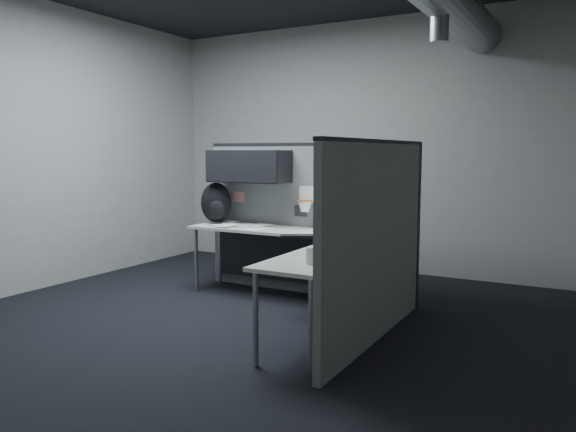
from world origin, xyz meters
The scene contains 12 objects.
room centered at (0.56, 0.00, 2.10)m, with size 5.62×5.62×3.22m.
partition_back centered at (-0.25, 1.23, 1.00)m, with size 2.44×0.42×1.63m.
partition_right centered at (1.10, 0.22, 0.82)m, with size 0.07×2.23×1.63m.
desk centered at (0.15, 0.70, 0.61)m, with size 2.31×2.11×0.73m.
monitor centered at (0.69, 1.00, 1.00)m, with size 0.63×0.63×0.52m.
keyboard centered at (0.28, 0.50, 0.75)m, with size 0.47×0.36×0.04m.
mouse centered at (0.75, 0.33, 0.75)m, with size 0.30×0.30×0.05m.
phone centered at (0.83, -0.19, 0.77)m, with size 0.28×0.29×0.10m.
bottles centered at (0.89, -0.46, 0.76)m, with size 0.14×0.16×0.08m.
cup centered at (0.86, -0.50, 0.79)m, with size 0.09×0.09×0.12m, color beige.
papers centered at (-0.76, 1.00, 0.74)m, with size 0.77×0.51×0.02m.
backpack centered at (-1.12, 1.05, 0.95)m, with size 0.44×0.40×0.46m.
Camera 1 is at (2.64, -4.06, 1.53)m, focal length 35.00 mm.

